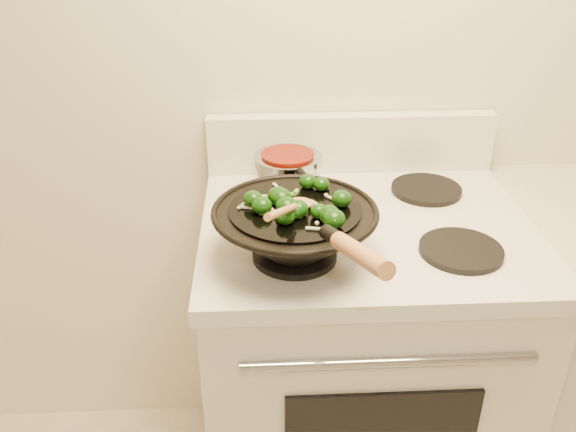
{
  "coord_description": "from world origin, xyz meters",
  "views": [
    {
      "loc": [
        -0.35,
        -0.08,
        1.62
      ],
      "look_at": [
        -0.29,
        1.04,
        1.01
      ],
      "focal_mm": 38.0,
      "sensor_mm": 36.0,
      "label": 1
    }
  ],
  "objects": [
    {
      "name": "stove",
      "position": [
        -0.1,
        1.17,
        0.47
      ],
      "size": [
        0.78,
        0.67,
        1.08
      ],
      "color": "white",
      "rests_on": "ground"
    },
    {
      "name": "wok",
      "position": [
        -0.28,
        1.02,
        0.99
      ],
      "size": [
        0.35,
        0.56,
        0.22
      ],
      "color": "black",
      "rests_on": "stove"
    },
    {
      "name": "stirfry",
      "position": [
        -0.27,
        1.01,
        1.05
      ],
      "size": [
        0.24,
        0.22,
        0.04
      ],
      "color": "#0E3508",
      "rests_on": "wok"
    },
    {
      "name": "wooden_spoon",
      "position": [
        -0.29,
        0.96,
        1.07
      ],
      "size": [
        0.11,
        0.25,
        0.1
      ],
      "color": "#AD7444",
      "rests_on": "wok"
    },
    {
      "name": "saucepan",
      "position": [
        -0.28,
        1.32,
        0.98
      ],
      "size": [
        0.17,
        0.27,
        0.1
      ],
      "color": "#979BA0",
      "rests_on": "stove"
    }
  ]
}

